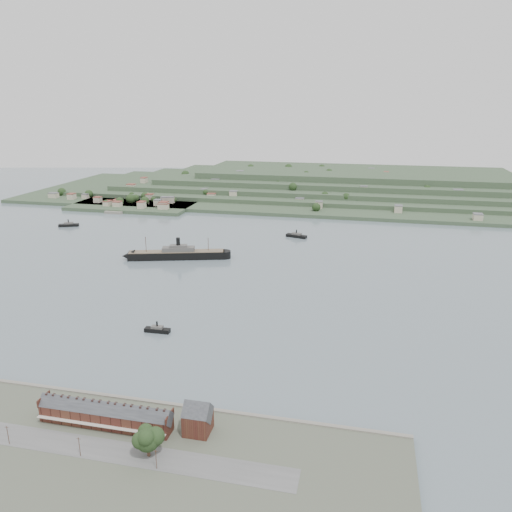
% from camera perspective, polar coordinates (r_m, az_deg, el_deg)
% --- Properties ---
extents(ground, '(1400.00, 1400.00, 0.00)m').
position_cam_1_polar(ground, '(356.52, -2.14, -3.56)').
color(ground, slate).
rests_on(ground, ground).
extents(near_shore, '(220.00, 80.00, 2.60)m').
position_cam_1_polar(near_shore, '(203.70, -16.76, -21.62)').
color(near_shore, '#4C5142').
rests_on(near_shore, ground).
extents(terrace_row, '(55.60, 9.80, 11.07)m').
position_cam_1_polar(terrace_row, '(217.52, -16.83, -16.95)').
color(terrace_row, '#451E18').
rests_on(terrace_row, ground).
extents(gabled_building, '(10.40, 10.18, 14.09)m').
position_cam_1_polar(gabled_building, '(205.92, -6.67, -17.94)').
color(gabled_building, '#451E18').
rests_on(gabled_building, ground).
extents(far_peninsula, '(760.00, 309.00, 30.00)m').
position_cam_1_polar(far_peninsula, '(726.49, 8.06, 7.98)').
color(far_peninsula, '#334A31').
rests_on(far_peninsula, ground).
extents(steamship, '(89.04, 34.46, 21.85)m').
position_cam_1_polar(steamship, '(423.87, -9.35, 0.21)').
color(steamship, black).
rests_on(steamship, ground).
extents(tugboat, '(14.90, 4.31, 6.66)m').
position_cam_1_polar(tugboat, '(293.99, -11.21, -8.25)').
color(tugboat, black).
rests_on(tugboat, ground).
extents(ferry_west, '(20.89, 13.12, 7.61)m').
position_cam_1_polar(ferry_west, '(564.89, -20.62, 3.36)').
color(ferry_west, black).
rests_on(ferry_west, ground).
extents(ferry_east, '(21.30, 11.34, 7.70)m').
position_cam_1_polar(ferry_east, '(487.15, 4.64, 2.35)').
color(ferry_east, black).
rests_on(ferry_east, ground).
extents(fig_tree, '(11.27, 9.76, 12.57)m').
position_cam_1_polar(fig_tree, '(196.19, -12.25, -19.74)').
color(fig_tree, '#472E20').
rests_on(fig_tree, ground).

